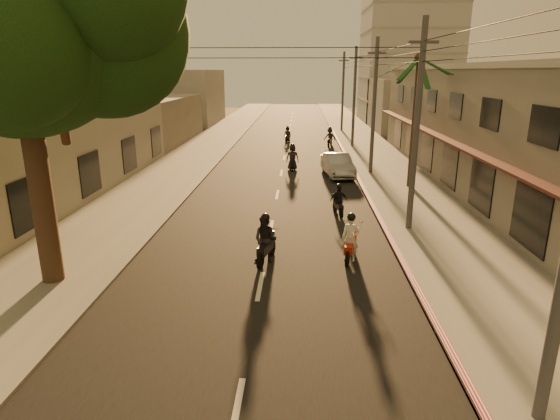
# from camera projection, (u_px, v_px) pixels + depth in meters

# --- Properties ---
(ground) EXTENTS (160.00, 160.00, 0.00)m
(ground) POSITION_uv_depth(u_px,v_px,m) (254.00, 316.00, 13.66)
(ground) COLOR #383023
(ground) RESTS_ON ground
(road) EXTENTS (10.00, 140.00, 0.02)m
(road) POSITION_uv_depth(u_px,v_px,m) (281.00, 173.00, 32.81)
(road) COLOR black
(road) RESTS_ON ground
(sidewalk_right) EXTENTS (5.00, 140.00, 0.12)m
(sidewalk_right) POSITION_uv_depth(u_px,v_px,m) (389.00, 173.00, 32.49)
(sidewalk_right) COLOR slate
(sidewalk_right) RESTS_ON ground
(sidewalk_left) EXTENTS (5.00, 140.00, 0.12)m
(sidewalk_left) POSITION_uv_depth(u_px,v_px,m) (176.00, 171.00, 33.10)
(sidewalk_left) COLOR slate
(sidewalk_left) RESTS_ON ground
(curb_stripe) EXTENTS (0.20, 60.00, 0.20)m
(curb_stripe) POSITION_uv_depth(u_px,v_px,m) (364.00, 190.00, 27.79)
(curb_stripe) COLOR #AC121A
(curb_stripe) RESTS_ON ground
(shophouse_row) EXTENTS (8.80, 34.20, 7.30)m
(shophouse_row) POSITION_uv_depth(u_px,v_px,m) (502.00, 125.00, 29.28)
(shophouse_row) COLOR gray
(shophouse_row) RESTS_ON ground
(left_building) EXTENTS (8.20, 24.20, 5.20)m
(left_building) POSITION_uv_depth(u_px,v_px,m) (35.00, 149.00, 26.89)
(left_building) COLOR #A9A399
(left_building) RESTS_ON ground
(distant_tower) EXTENTS (12.10, 12.10, 28.00)m
(distant_tower) POSITION_uv_depth(u_px,v_px,m) (411.00, 15.00, 62.62)
(distant_tower) COLOR #B7B5B2
(distant_tower) RESTS_ON ground
(broadleaf_tree) EXTENTS (9.60, 8.70, 12.10)m
(broadleaf_tree) POSITION_uv_depth(u_px,v_px,m) (30.00, 14.00, 13.56)
(broadleaf_tree) COLOR black
(broadleaf_tree) RESTS_ON ground
(palm_tree) EXTENTS (5.00, 5.00, 8.20)m
(palm_tree) POSITION_uv_depth(u_px,v_px,m) (419.00, 66.00, 26.61)
(palm_tree) COLOR black
(palm_tree) RESTS_ON ground
(utility_poles) EXTENTS (1.20, 48.26, 9.00)m
(utility_poles) POSITION_uv_depth(u_px,v_px,m) (376.00, 76.00, 30.69)
(utility_poles) COLOR #38383A
(utility_poles) RESTS_ON ground
(filler_right) EXTENTS (8.00, 14.00, 6.00)m
(filler_right) POSITION_uv_depth(u_px,v_px,m) (408.00, 105.00, 55.32)
(filler_right) COLOR #A9A399
(filler_right) RESTS_ON ground
(filler_left_near) EXTENTS (8.00, 14.00, 4.40)m
(filler_left_near) POSITION_uv_depth(u_px,v_px,m) (146.00, 120.00, 46.15)
(filler_left_near) COLOR #A9A399
(filler_left_near) RESTS_ON ground
(filler_left_far) EXTENTS (8.00, 14.00, 7.00)m
(filler_left_far) POSITION_uv_depth(u_px,v_px,m) (187.00, 97.00, 63.01)
(filler_left_far) COLOR #A9A399
(filler_left_far) RESTS_ON ground
(scooter_red) EXTENTS (0.93, 1.88, 1.89)m
(scooter_red) POSITION_uv_depth(u_px,v_px,m) (350.00, 240.00, 17.47)
(scooter_red) COLOR black
(scooter_red) RESTS_ON ground
(scooter_mid_a) EXTENTS (1.22, 1.92, 1.93)m
(scooter_mid_a) POSITION_uv_depth(u_px,v_px,m) (266.00, 240.00, 17.27)
(scooter_mid_a) COLOR black
(scooter_mid_a) RESTS_ON ground
(scooter_mid_b) EXTENTS (1.04, 1.61, 1.60)m
(scooter_mid_b) POSITION_uv_depth(u_px,v_px,m) (339.00, 201.00, 23.08)
(scooter_mid_b) COLOR black
(scooter_mid_b) RESTS_ON ground
(scooter_far_a) EXTENTS (0.89, 1.97, 1.94)m
(scooter_far_a) POSITION_uv_depth(u_px,v_px,m) (292.00, 158.00, 33.57)
(scooter_far_a) COLOR black
(scooter_far_a) RESTS_ON ground
(scooter_far_b) EXTENTS (1.42, 1.83, 1.83)m
(scooter_far_b) POSITION_uv_depth(u_px,v_px,m) (330.00, 137.00, 44.28)
(scooter_far_b) COLOR black
(scooter_far_b) RESTS_ON ground
(parked_car) EXTENTS (2.82, 4.99, 1.50)m
(parked_car) POSITION_uv_depth(u_px,v_px,m) (338.00, 165.00, 31.71)
(parked_car) COLOR #95979C
(parked_car) RESTS_ON ground
(scooter_far_c) EXTENTS (0.93, 1.59, 1.58)m
(scooter_far_c) POSITION_uv_depth(u_px,v_px,m) (288.00, 135.00, 47.04)
(scooter_far_c) COLOR black
(scooter_far_c) RESTS_ON ground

